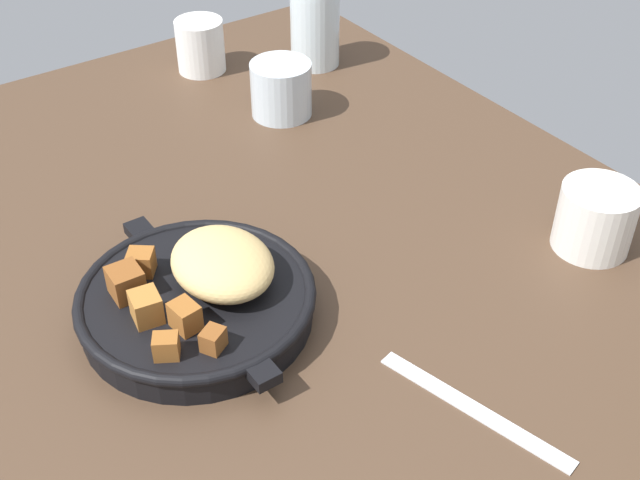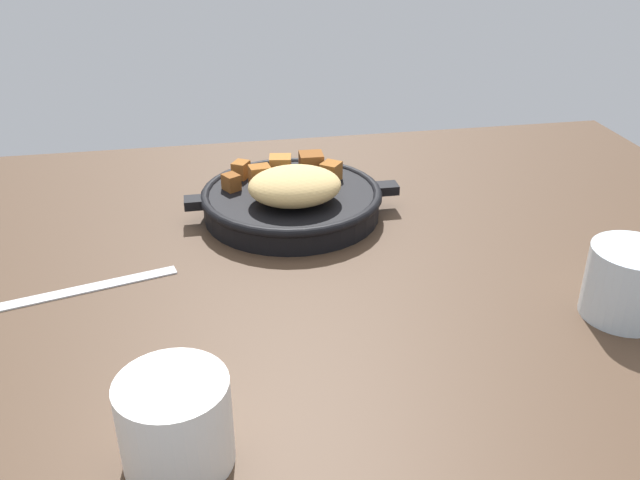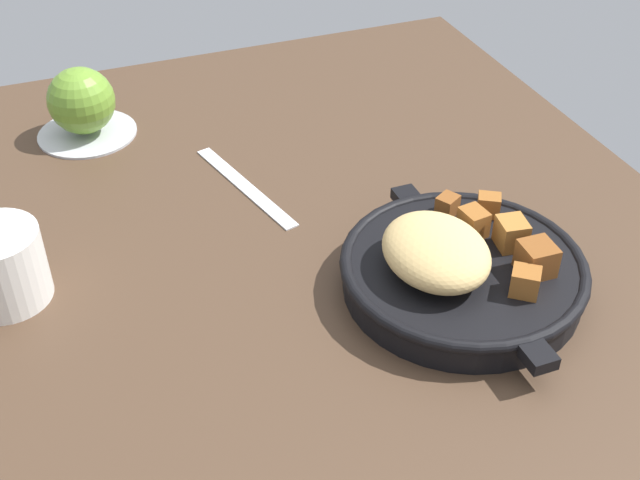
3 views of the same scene
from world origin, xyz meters
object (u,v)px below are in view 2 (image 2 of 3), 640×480
object	(u,v)px
water_glass_short	(628,283)
ceramic_mug_white	(176,423)
cast_iron_skillet	(294,197)
butter_knife	(87,288)

from	to	relation	value
water_glass_short	ceramic_mug_white	size ratio (longest dim) A/B	0.99
cast_iron_skillet	ceramic_mug_white	world-z (taller)	cast_iron_skillet
butter_knife	water_glass_short	size ratio (longest dim) A/B	2.32
water_glass_short	cast_iron_skillet	bearing A→B (deg)	-44.29
butter_knife	water_glass_short	distance (cm)	54.92
butter_knife	ceramic_mug_white	distance (cm)	28.00
cast_iron_skillet	butter_knife	xyz separation A→B (cm)	(24.15, 13.65, -2.46)
butter_knife	ceramic_mug_white	world-z (taller)	ceramic_mug_white
cast_iron_skillet	butter_knife	distance (cm)	27.85
water_glass_short	ceramic_mug_white	world-z (taller)	same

